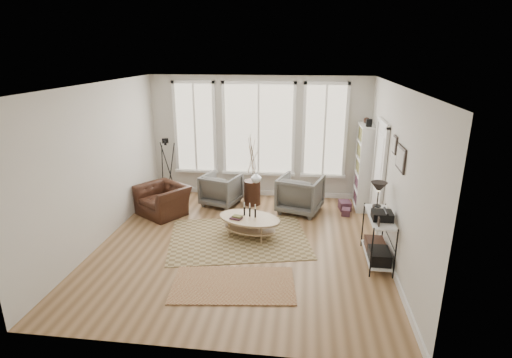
# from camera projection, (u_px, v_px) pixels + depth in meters

# --- Properties ---
(room) EXTENTS (5.50, 5.54, 2.90)m
(room) POSITION_uv_depth(u_px,v_px,m) (242.00, 171.00, 6.98)
(room) COLOR #9C754D
(room) RESTS_ON ground
(bay_window) EXTENTS (4.14, 0.12, 2.24)m
(bay_window) POSITION_uv_depth(u_px,v_px,m) (259.00, 131.00, 9.47)
(bay_window) COLOR tan
(bay_window) RESTS_ON ground
(door) EXTENTS (0.09, 1.06, 2.22)m
(door) POSITION_uv_depth(u_px,v_px,m) (379.00, 174.00, 7.84)
(door) COLOR white
(door) RESTS_ON ground
(bookcase) EXTENTS (0.31, 0.85, 2.06)m
(bookcase) POSITION_uv_depth(u_px,v_px,m) (364.00, 167.00, 8.92)
(bookcase) COLOR white
(bookcase) RESTS_ON ground
(low_shelf) EXTENTS (0.38, 1.08, 1.30)m
(low_shelf) POSITION_uv_depth(u_px,v_px,m) (378.00, 234.00, 6.69)
(low_shelf) COLOR white
(low_shelf) RESTS_ON ground
(wall_art) EXTENTS (0.04, 0.88, 0.44)m
(wall_art) POSITION_uv_depth(u_px,v_px,m) (399.00, 155.00, 6.27)
(wall_art) COLOR black
(wall_art) RESTS_ON ground
(rug_main) EXTENTS (2.96, 2.47, 0.01)m
(rug_main) POSITION_uv_depth(u_px,v_px,m) (239.00, 238.00, 7.65)
(rug_main) COLOR brown
(rug_main) RESTS_ON ground
(rug_runner) EXTENTS (1.97, 1.24, 0.01)m
(rug_runner) POSITION_uv_depth(u_px,v_px,m) (233.00, 285.00, 6.12)
(rug_runner) COLOR brown
(rug_runner) RESTS_ON ground
(coffee_table) EXTENTS (1.40, 1.12, 0.56)m
(coffee_table) POSITION_uv_depth(u_px,v_px,m) (249.00, 222.00, 7.67)
(coffee_table) COLOR tan
(coffee_table) RESTS_ON ground
(armchair_left) EXTENTS (0.99, 1.01, 0.73)m
(armchair_left) POSITION_uv_depth(u_px,v_px,m) (221.00, 189.00, 9.24)
(armchair_left) COLOR #5F5F5A
(armchair_left) RESTS_ON ground
(armchair_right) EXTENTS (1.11, 1.13, 0.83)m
(armchair_right) POSITION_uv_depth(u_px,v_px,m) (300.00, 194.00, 8.81)
(armchair_right) COLOR #5F5F5A
(armchair_right) RESTS_ON ground
(side_table) EXTENTS (0.38, 0.38, 1.60)m
(side_table) POSITION_uv_depth(u_px,v_px,m) (252.00, 173.00, 9.13)
(side_table) COLOR #361B11
(side_table) RESTS_ON ground
(vase) EXTENTS (0.28, 0.28, 0.25)m
(vase) POSITION_uv_depth(u_px,v_px,m) (256.00, 177.00, 9.04)
(vase) COLOR silver
(vase) RESTS_ON side_table
(accent_chair) EXTENTS (1.32, 1.28, 0.65)m
(accent_chair) POSITION_uv_depth(u_px,v_px,m) (163.00, 200.00, 8.71)
(accent_chair) COLOR #361B11
(accent_chair) RESTS_ON ground
(tripod_camera) EXTENTS (0.52, 0.52, 1.49)m
(tripod_camera) POSITION_uv_depth(u_px,v_px,m) (167.00, 172.00, 9.50)
(tripod_camera) COLOR black
(tripod_camera) RESTS_ON ground
(book_stack_near) EXTENTS (0.28, 0.34, 0.20)m
(book_stack_near) POSITION_uv_depth(u_px,v_px,m) (345.00, 205.00, 9.01)
(book_stack_near) COLOR maroon
(book_stack_near) RESTS_ON ground
(book_stack_far) EXTENTS (0.21, 0.25, 0.15)m
(book_stack_far) POSITION_uv_depth(u_px,v_px,m) (346.00, 212.00, 8.71)
(book_stack_far) COLOR maroon
(book_stack_far) RESTS_ON ground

